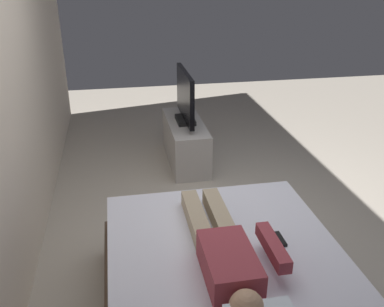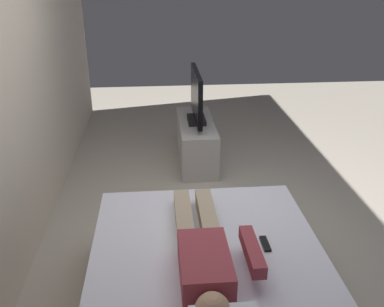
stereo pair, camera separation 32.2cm
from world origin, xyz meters
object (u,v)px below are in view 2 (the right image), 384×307
at_px(person, 205,253).
at_px(tv_stand, 196,142).
at_px(tv, 196,98).
at_px(bed, 210,302).
at_px(remote, 265,244).

relative_size(person, tv_stand, 1.15).
bearing_deg(person, tv, -4.39).
distance_m(tv_stand, tv, 0.53).
bearing_deg(tv_stand, bed, 176.41).
relative_size(bed, tv_stand, 1.78).
height_order(tv_stand, tv, tv).
relative_size(person, tv, 1.43).
bearing_deg(remote, person, 110.47).
bearing_deg(remote, bed, 115.89).
xyz_separation_m(bed, person, (0.03, 0.03, 0.36)).
bearing_deg(bed, person, 49.60).
xyz_separation_m(bed, tv, (2.59, -0.16, 0.52)).
bearing_deg(tv_stand, remote, -175.05).
bearing_deg(tv, remote, -175.05).
height_order(bed, remote, remote).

